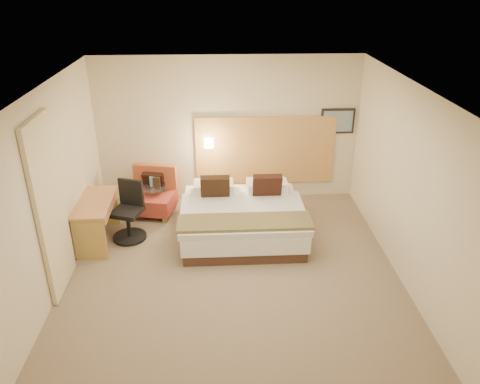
{
  "coord_description": "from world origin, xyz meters",
  "views": [
    {
      "loc": [
        -0.15,
        -5.73,
        4.02
      ],
      "look_at": [
        0.13,
        0.42,
        1.08
      ],
      "focal_mm": 35.0,
      "sensor_mm": 36.0,
      "label": 1
    }
  ],
  "objects_px": {
    "desk": "(97,210)",
    "side_table": "(155,199)",
    "lounge_chair": "(153,195)",
    "bed": "(242,217)",
    "desk_chair": "(129,216)"
  },
  "relations": [
    {
      "from": "desk_chair",
      "to": "lounge_chair",
      "type": "bearing_deg",
      "value": 73.01
    },
    {
      "from": "side_table",
      "to": "lounge_chair",
      "type": "bearing_deg",
      "value": 131.33
    },
    {
      "from": "bed",
      "to": "side_table",
      "type": "bearing_deg",
      "value": 152.65
    },
    {
      "from": "side_table",
      "to": "desk",
      "type": "relative_size",
      "value": 0.44
    },
    {
      "from": "bed",
      "to": "lounge_chair",
      "type": "bearing_deg",
      "value": 151.9
    },
    {
      "from": "bed",
      "to": "side_table",
      "type": "xyz_separation_m",
      "value": [
        -1.53,
        0.79,
        -0.03
      ]
    },
    {
      "from": "side_table",
      "to": "bed",
      "type": "bearing_deg",
      "value": -27.35
    },
    {
      "from": "desk",
      "to": "side_table",
      "type": "bearing_deg",
      "value": 49.97
    },
    {
      "from": "bed",
      "to": "lounge_chair",
      "type": "height_order",
      "value": "bed"
    },
    {
      "from": "lounge_chair",
      "to": "desk",
      "type": "relative_size",
      "value": 0.78
    },
    {
      "from": "bed",
      "to": "desk",
      "type": "xyz_separation_m",
      "value": [
        -2.31,
        -0.13,
        0.25
      ]
    },
    {
      "from": "lounge_chair",
      "to": "side_table",
      "type": "distance_m",
      "value": 0.08
    },
    {
      "from": "bed",
      "to": "side_table",
      "type": "relative_size",
      "value": 3.96
    },
    {
      "from": "desk_chair",
      "to": "bed",
      "type": "bearing_deg",
      "value": 1.03
    },
    {
      "from": "bed",
      "to": "desk_chair",
      "type": "xyz_separation_m",
      "value": [
        -1.84,
        -0.03,
        0.08
      ]
    }
  ]
}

